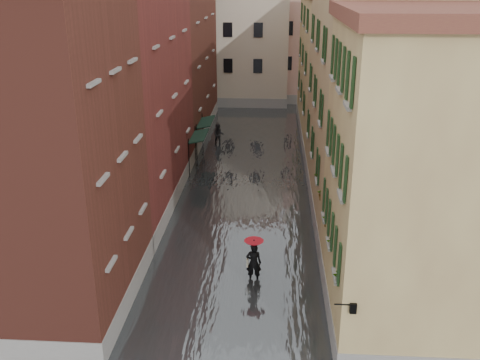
% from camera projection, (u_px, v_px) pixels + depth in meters
% --- Properties ---
extents(ground, '(120.00, 120.00, 0.00)m').
position_uv_depth(ground, '(232.00, 283.00, 23.97)').
color(ground, '#5B5A5D').
rests_on(ground, ground).
extents(floodwater, '(10.00, 60.00, 0.20)m').
position_uv_depth(floodwater, '(247.00, 179.00, 36.05)').
color(floodwater, '#424649').
rests_on(floodwater, ground).
extents(building_left_near, '(6.00, 8.00, 13.00)m').
position_uv_depth(building_left_near, '(43.00, 157.00, 20.20)').
color(building_left_near, brown).
rests_on(building_left_near, ground).
extents(building_left_mid, '(6.00, 14.00, 12.50)m').
position_uv_depth(building_left_mid, '(122.00, 101.00, 30.55)').
color(building_left_mid, maroon).
rests_on(building_left_mid, ground).
extents(building_left_far, '(6.00, 16.00, 14.00)m').
position_uv_depth(building_left_far, '(170.00, 53.00, 44.27)').
color(building_left_far, brown).
rests_on(building_left_far, ground).
extents(building_right_near, '(6.00, 8.00, 11.50)m').
position_uv_depth(building_right_near, '(417.00, 184.00, 19.64)').
color(building_right_near, '#A38354').
rests_on(building_right_near, ground).
extents(building_right_mid, '(6.00, 14.00, 13.00)m').
position_uv_depth(building_right_mid, '(370.00, 100.00, 29.63)').
color(building_right_mid, tan).
rests_on(building_right_mid, ground).
extents(building_right_far, '(6.00, 16.00, 11.50)m').
position_uv_depth(building_right_far, '(339.00, 69.00, 43.88)').
color(building_right_far, '#A38354').
rests_on(building_right_far, ground).
extents(building_end_cream, '(12.00, 9.00, 13.00)m').
position_uv_depth(building_end_cream, '(231.00, 40.00, 57.27)').
color(building_end_cream, '#BAA794').
rests_on(building_end_cream, ground).
extents(building_end_pink, '(10.00, 9.00, 12.00)m').
position_uv_depth(building_end_pink, '(314.00, 44.00, 58.77)').
color(building_end_pink, tan).
rests_on(building_end_pink, ground).
extents(awning_near, '(1.09, 3.18, 2.80)m').
position_uv_depth(awning_near, '(199.00, 137.00, 37.08)').
color(awning_near, black).
rests_on(awning_near, ground).
extents(awning_far, '(1.09, 3.41, 2.80)m').
position_uv_depth(awning_far, '(205.00, 123.00, 40.64)').
color(awning_far, black).
rests_on(awning_far, ground).
extents(wall_lantern, '(0.71, 0.22, 0.35)m').
position_uv_depth(wall_lantern, '(352.00, 307.00, 17.04)').
color(wall_lantern, black).
rests_on(wall_lantern, ground).
extents(window_planters, '(0.59, 10.72, 0.84)m').
position_uv_depth(window_planters, '(329.00, 211.00, 22.81)').
color(window_planters, brown).
rests_on(window_planters, ground).
extents(pedestrian_main, '(0.89, 0.89, 2.06)m').
position_uv_depth(pedestrian_main, '(254.00, 258.00, 23.70)').
color(pedestrian_main, black).
rests_on(pedestrian_main, ground).
extents(pedestrian_far, '(0.91, 0.73, 1.79)m').
position_uv_depth(pedestrian_far, '(219.00, 135.00, 43.29)').
color(pedestrian_far, black).
rests_on(pedestrian_far, ground).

